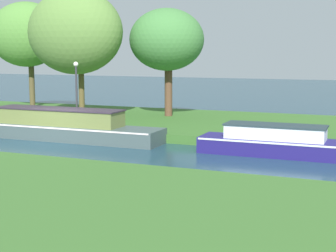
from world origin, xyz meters
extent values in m
plane|color=#1D3C4B|center=(0.00, 0.00, 0.00)|extent=(120.00, 120.00, 0.00)
cube|color=#386628|center=(0.00, 7.00, 0.20)|extent=(72.00, 10.00, 0.40)
cube|color=#415253|center=(0.23, 1.20, 0.34)|extent=(8.93, 1.79, 0.68)
cube|color=silver|center=(0.23, 1.20, 0.64)|extent=(8.75, 1.82, 0.07)
cube|color=olive|center=(-0.37, 1.20, 1.03)|extent=(6.23, 1.36, 0.70)
cube|color=#342936|center=(-0.37, 1.20, 1.40)|extent=(6.33, 1.43, 0.06)
cube|color=navy|center=(9.98, 1.20, 0.32)|extent=(6.63, 1.62, 0.64)
cube|color=white|center=(9.98, 1.20, 0.60)|extent=(6.50, 1.65, 0.07)
cube|color=white|center=(9.62, 1.20, 0.89)|extent=(3.81, 1.23, 0.51)
cube|color=#26363B|center=(9.62, 1.20, 1.18)|extent=(3.91, 1.30, 0.06)
cylinder|color=brown|center=(-7.87, 9.28, 2.19)|extent=(0.36, 0.36, 3.58)
ellipsoid|color=#53893A|center=(-7.87, 8.84, 5.12)|extent=(5.22, 3.55, 4.12)
cylinder|color=brown|center=(-2.27, 6.33, 2.11)|extent=(0.32, 0.32, 3.41)
ellipsoid|color=#5D843C|center=(-2.27, 5.78, 5.08)|extent=(5.57, 3.80, 4.60)
cylinder|color=brown|center=(2.21, 8.31, 2.07)|extent=(0.43, 0.43, 3.33)
ellipsoid|color=#427C3C|center=(2.21, 8.03, 4.68)|extent=(4.18, 3.88, 3.44)
cylinder|color=#333338|center=(-0.52, 3.04, 1.84)|extent=(0.10, 0.10, 2.89)
sphere|color=white|center=(-0.52, 3.04, 3.41)|extent=(0.24, 0.24, 0.24)
cylinder|color=#45412D|center=(-1.91, 2.32, 0.66)|extent=(0.16, 0.16, 0.52)
camera|label=1|loc=(13.37, -18.86, 3.97)|focal=55.61mm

